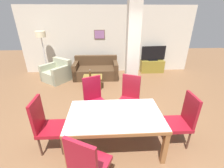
% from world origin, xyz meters
% --- Properties ---
extents(ground_plane, '(18.00, 18.00, 0.00)m').
position_xyz_m(ground_plane, '(0.00, 0.00, 0.00)').
color(ground_plane, brown).
extents(back_wall, '(7.20, 0.09, 2.70)m').
position_xyz_m(back_wall, '(-0.00, 4.32, 1.35)').
color(back_wall, beige).
rests_on(back_wall, ground_plane).
extents(divider_pillar, '(0.32, 0.34, 2.70)m').
position_xyz_m(divider_pillar, '(0.58, 1.73, 1.35)').
color(divider_pillar, beige).
rests_on(divider_pillar, ground_plane).
extents(dining_table, '(1.71, 1.00, 0.73)m').
position_xyz_m(dining_table, '(0.00, 0.00, 0.59)').
color(dining_table, brown).
rests_on(dining_table, ground_plane).
extents(dining_chair_head_left, '(0.46, 0.46, 1.06)m').
position_xyz_m(dining_chair_head_left, '(-1.25, 0.00, 0.57)').
color(dining_chair_head_left, maroon).
rests_on(dining_chair_head_left, ground_plane).
extents(dining_chair_head_right, '(0.46, 0.46, 1.06)m').
position_xyz_m(dining_chair_head_right, '(1.27, 0.00, 0.57)').
color(dining_chair_head_right, maroon).
rests_on(dining_chair_head_right, ground_plane).
extents(dining_chair_near_left, '(0.62, 0.62, 1.06)m').
position_xyz_m(dining_chair_near_left, '(-0.42, -0.85, 0.57)').
color(dining_chair_near_left, maroon).
rests_on(dining_chair_near_left, ground_plane).
extents(dining_chair_far_right, '(0.61, 0.61, 1.06)m').
position_xyz_m(dining_chair_far_right, '(0.42, 0.92, 0.57)').
color(dining_chair_far_right, maroon).
rests_on(dining_chair_far_right, ground_plane).
extents(dining_chair_far_left, '(0.61, 0.61, 1.06)m').
position_xyz_m(dining_chair_far_left, '(-0.42, 0.87, 0.57)').
color(dining_chair_far_left, maroon).
rests_on(dining_chair_far_left, ground_plane).
extents(sofa, '(1.73, 0.93, 0.82)m').
position_xyz_m(sofa, '(-0.51, 3.57, 0.28)').
color(sofa, '#49321E').
rests_on(sofa, ground_plane).
extents(armchair, '(1.23, 1.22, 0.80)m').
position_xyz_m(armchair, '(-2.00, 3.34, 0.28)').
color(armchair, '#9FA387').
rests_on(armchair, ground_plane).
extents(coffee_table, '(0.65, 0.48, 0.43)m').
position_xyz_m(coffee_table, '(-0.58, 2.57, 0.22)').
color(coffee_table, olive).
rests_on(coffee_table, ground_plane).
extents(bottle, '(0.07, 0.07, 0.29)m').
position_xyz_m(bottle, '(-0.64, 2.43, 0.54)').
color(bottle, '#4C2D14').
rests_on(bottle, coffee_table).
extents(tv_stand, '(1.00, 0.40, 0.53)m').
position_xyz_m(tv_stand, '(1.94, 4.04, 0.27)').
color(tv_stand, olive).
rests_on(tv_stand, ground_plane).
extents(tv_screen, '(1.05, 0.24, 0.61)m').
position_xyz_m(tv_screen, '(1.94, 4.04, 0.83)').
color(tv_screen, black).
rests_on(tv_screen, tv_stand).
extents(floor_lamp, '(0.37, 0.37, 1.79)m').
position_xyz_m(floor_lamp, '(-2.55, 3.84, 1.52)').
color(floor_lamp, '#B7B7BC').
rests_on(floor_lamp, ground_plane).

